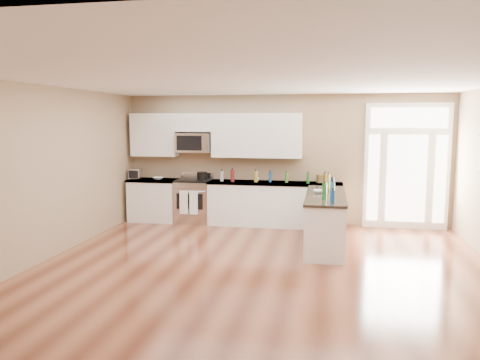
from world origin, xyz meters
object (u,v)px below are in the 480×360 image
(peninsula_cabinet, at_px, (325,222))
(kitchen_range, at_px, (194,201))
(toaster_oven, at_px, (135,174))
(stockpot, at_px, (202,175))

(peninsula_cabinet, relative_size, kitchen_range, 2.15)
(toaster_oven, bearing_deg, stockpot, 1.53)
(stockpot, bearing_deg, toaster_oven, -175.85)
(kitchen_range, xyz_separation_m, toaster_oven, (-1.36, 0.00, 0.57))
(kitchen_range, distance_m, toaster_oven, 1.47)
(stockpot, bearing_deg, peninsula_cabinet, -30.04)
(peninsula_cabinet, bearing_deg, stockpot, 149.96)
(kitchen_range, relative_size, toaster_oven, 4.07)
(peninsula_cabinet, xyz_separation_m, toaster_oven, (-4.23, 1.45, 0.62))
(peninsula_cabinet, relative_size, stockpot, 10.01)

